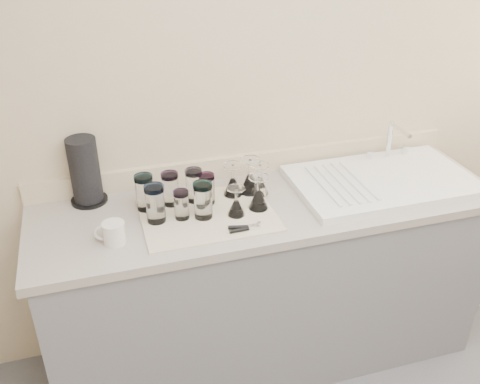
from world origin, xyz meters
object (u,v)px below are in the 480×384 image
object	(u,v)px
goblet_extra	(260,184)
tumbler_lavender	(203,200)
goblet_back_right	(250,181)
paper_towel_roll	(85,172)
tumbler_teal	(145,192)
goblet_front_left	(236,206)
tumbler_blue	(182,205)
goblet_back_left	(233,184)
tumbler_purple	(194,185)
white_mug	(113,233)
can_opener	(245,228)
tumbler_cyan	(170,189)
goblet_front_right	(258,197)
sink_unit	(382,180)
tumbler_magenta	(155,203)
tumbler_extra	(207,189)

from	to	relation	value
goblet_extra	tumbler_lavender	bearing A→B (deg)	-156.93
goblet_back_right	tumbler_lavender	bearing A→B (deg)	-149.70
goblet_extra	paper_towel_roll	xyz separation A→B (m)	(-0.73, 0.16, 0.09)
tumbler_teal	goblet_front_left	distance (m)	0.39
tumbler_blue	goblet_back_left	xyz separation A→B (m)	(0.25, 0.13, -0.01)
tumbler_purple	white_mug	distance (m)	0.42
goblet_back_right	tumbler_teal	bearing A→B (deg)	-178.82
goblet_front_left	can_opener	xyz separation A→B (m)	(0.00, -0.12, -0.03)
tumbler_teal	goblet_back_right	world-z (taller)	goblet_back_right
white_mug	tumbler_teal	bearing A→B (deg)	53.34
goblet_front_left	white_mug	distance (m)	0.51
tumbler_cyan	goblet_front_left	size ratio (longest dim) A/B	1.15
goblet_back_left	goblet_extra	size ratio (longest dim) A/B	1.05
tumbler_teal	goblet_front_right	xyz separation A→B (m)	(0.46, -0.13, -0.03)
sink_unit	goblet_back_right	xyz separation A→B (m)	(-0.61, 0.09, 0.04)
goblet_extra	white_mug	xyz separation A→B (m)	(-0.66, -0.19, -0.01)
tumbler_teal	tumbler_magenta	world-z (taller)	tumbler_magenta
tumbler_lavender	goblet_front_left	bearing A→B (deg)	-10.02
tumbler_blue	goblet_back_left	world-z (taller)	goblet_back_left
sink_unit	tumbler_magenta	world-z (taller)	sink_unit
goblet_back_left	goblet_front_right	size ratio (longest dim) A/B	0.99
sink_unit	goblet_back_left	size ratio (longest dim) A/B	5.52
tumbler_teal	goblet_front_right	distance (m)	0.48
tumbler_magenta	white_mug	size ratio (longest dim) A/B	1.25
tumbler_teal	goblet_front_left	size ratio (longest dim) A/B	1.22
tumbler_blue	white_mug	bearing A→B (deg)	-162.96
tumbler_magenta	goblet_front_left	distance (m)	0.33
goblet_back_left	goblet_front_right	bearing A→B (deg)	-63.27
tumbler_cyan	paper_towel_roll	distance (m)	0.37
goblet_back_right	goblet_front_left	bearing A→B (deg)	-123.82
can_opener	goblet_front_right	bearing A→B (deg)	54.18
tumbler_teal	tumbler_extra	xyz separation A→B (m)	(0.26, -0.03, -0.01)
tumbler_lavender	paper_towel_roll	world-z (taller)	paper_towel_roll
tumbler_magenta	goblet_extra	xyz separation A→B (m)	(0.48, 0.10, -0.03)
sink_unit	goblet_front_right	size ratio (longest dim) A/B	5.46
tumbler_purple	goblet_back_left	bearing A→B (deg)	0.16
can_opener	tumbler_lavender	bearing A→B (deg)	133.39
goblet_front_left	goblet_front_right	distance (m)	0.11
tumbler_cyan	goblet_front_left	world-z (taller)	tumbler_cyan
can_opener	paper_towel_roll	distance (m)	0.73
tumbler_teal	goblet_extra	xyz separation A→B (m)	(0.50, -0.01, -0.03)
goblet_front_right	can_opener	world-z (taller)	goblet_front_right
goblet_back_right	paper_towel_roll	xyz separation A→B (m)	(-0.69, 0.14, 0.08)
goblet_back_left	paper_towel_roll	size ratio (longest dim) A/B	0.50
goblet_back_right	goblet_front_left	xyz separation A→B (m)	(-0.11, -0.17, -0.01)
tumbler_purple	tumbler_extra	size ratio (longest dim) A/B	1.08
tumbler_blue	goblet_front_left	distance (m)	0.23
white_mug	paper_towel_roll	xyz separation A→B (m)	(-0.08, 0.35, 0.10)
tumbler_lavender	goblet_extra	xyz separation A→B (m)	(0.28, 0.12, -0.03)
tumbler_teal	tumbler_purple	bearing A→B (deg)	2.27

